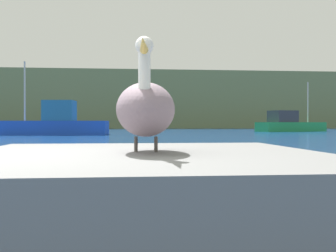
% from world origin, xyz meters
% --- Properties ---
extents(hillside_backdrop, '(140.00, 16.56, 8.87)m').
position_xyz_m(hillside_backdrop, '(0.00, 68.54, 4.44)').
color(hillside_backdrop, '#6B7A51').
rests_on(hillside_backdrop, ground).
extents(pier_dock, '(2.91, 3.12, 0.67)m').
position_xyz_m(pier_dock, '(1.33, 0.09, 0.33)').
color(pier_dock, slate).
rests_on(pier_dock, ground).
extents(pelican, '(0.55, 1.27, 0.87)m').
position_xyz_m(pelican, '(1.33, 0.08, 1.03)').
color(pelican, gray).
rests_on(pelican, pier_dock).
extents(fishing_boat_green, '(7.65, 4.42, 5.11)m').
position_xyz_m(fishing_boat_green, '(17.91, 38.58, 0.76)').
color(fishing_boat_green, '#1E8C4C').
rests_on(fishing_boat_green, ground).
extents(fishing_boat_blue, '(7.74, 2.95, 5.42)m').
position_xyz_m(fishing_boat_blue, '(-3.75, 28.78, 0.84)').
color(fishing_boat_blue, blue).
rests_on(fishing_boat_blue, ground).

